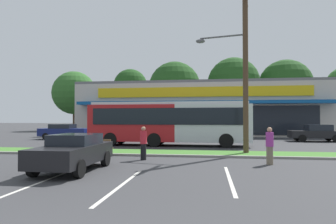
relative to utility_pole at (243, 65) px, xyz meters
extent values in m
cube|color=#427A2D|center=(-3.68, -0.24, -5.00)|extent=(56.00, 2.20, 0.12)
cube|color=gray|center=(-3.68, -1.46, -5.00)|extent=(56.00, 0.24, 0.12)
cube|color=silver|center=(-7.22, -8.99, -5.05)|extent=(0.12, 4.80, 0.01)
cube|color=silver|center=(-4.54, -8.16, -5.05)|extent=(0.12, 4.80, 0.01)
cube|color=silver|center=(-1.22, -6.83, -5.05)|extent=(0.12, 4.80, 0.01)
cube|color=#BCB7AD|center=(-2.83, 22.77, -2.00)|extent=(29.81, 13.80, 6.11)
cube|color=black|center=(-2.83, 15.82, -3.22)|extent=(25.04, 0.08, 3.18)
cube|color=#0F4C8C|center=(-2.83, 15.16, -1.27)|extent=(28.02, 1.40, 0.35)
cube|color=gold|center=(-2.83, 15.78, -0.05)|extent=(23.85, 0.16, 1.10)
cube|color=slate|center=(-2.83, 22.77, 1.20)|extent=(29.81, 13.80, 0.30)
cylinder|color=#473323|center=(-24.72, 30.13, -3.22)|extent=(0.44, 0.44, 3.67)
sphere|color=#2D6026|center=(-24.72, 30.13, 1.36)|extent=(7.33, 7.33, 7.33)
cylinder|color=#473323|center=(-15.37, 32.05, -2.33)|extent=(0.44, 0.44, 5.45)
sphere|color=#1E4719|center=(-15.37, 32.05, 2.59)|extent=(5.86, 5.86, 5.86)
cylinder|color=#473323|center=(-7.27, 28.74, -3.11)|extent=(0.44, 0.44, 3.89)
sphere|color=#1E4719|center=(-7.27, 28.74, 1.88)|extent=(8.12, 8.12, 8.12)
cylinder|color=#473323|center=(1.91, 29.67, -2.83)|extent=(0.44, 0.44, 4.45)
sphere|color=#1E4719|center=(1.91, 29.67, 2.44)|extent=(8.13, 8.13, 8.13)
cylinder|color=#473323|center=(9.93, 30.71, -3.09)|extent=(0.44, 0.44, 3.93)
sphere|color=#1E4719|center=(9.93, 30.71, 1.99)|extent=(8.32, 8.32, 8.32)
cylinder|color=#4C3826|center=(0.15, -0.03, -0.34)|extent=(0.30, 0.30, 9.43)
cylinder|color=#59595B|center=(-1.12, 0.24, 1.73)|extent=(2.56, 0.64, 0.10)
ellipsoid|color=#59595B|center=(-2.40, 0.51, 1.58)|extent=(0.56, 0.32, 0.24)
cube|color=#AD191E|center=(-7.56, 4.92, -3.36)|extent=(6.60, 2.68, 2.70)
cube|color=silver|center=(-1.61, 4.80, -3.36)|extent=(5.41, 2.66, 2.70)
cube|color=silver|center=(-4.88, 4.86, -1.91)|extent=(11.47, 2.52, 0.20)
cube|color=black|center=(-4.91, 3.56, -2.87)|extent=(10.95, 0.28, 1.19)
cube|color=black|center=(1.10, 4.75, -3.03)|extent=(0.10, 2.17, 1.51)
cylinder|color=black|center=(-0.69, 5.96, -4.56)|extent=(1.01, 0.32, 1.00)
cylinder|color=black|center=(-0.74, 3.61, -4.56)|extent=(1.01, 0.32, 1.00)
cylinder|color=black|center=(-5.75, 6.06, -4.56)|extent=(1.01, 0.32, 1.00)
cylinder|color=black|center=(-5.80, 3.71, -4.56)|extent=(1.01, 0.32, 1.00)
cylinder|color=black|center=(-9.03, 6.12, -4.56)|extent=(1.01, 0.32, 1.00)
cylinder|color=black|center=(-9.07, 3.77, -4.56)|extent=(1.01, 0.32, 1.00)
cube|color=brown|center=(-7.76, -2.08, -4.61)|extent=(1.60, 0.45, 0.06)
cube|color=brown|center=(-7.76, -2.27, -4.33)|extent=(1.60, 0.06, 0.44)
cube|color=#333338|center=(-7.15, -2.08, -4.83)|extent=(0.08, 0.36, 0.45)
cube|color=#333338|center=(-8.37, -2.08, -4.83)|extent=(0.08, 0.36, 0.45)
cube|color=navy|center=(-15.93, 10.08, -4.37)|extent=(4.79, 1.84, 0.74)
cube|color=black|center=(-16.17, 10.08, -3.78)|extent=(2.15, 1.62, 0.42)
cylinder|color=black|center=(-14.45, 10.96, -4.74)|extent=(0.64, 0.22, 0.64)
cylinder|color=black|center=(-14.45, 9.21, -4.74)|extent=(0.64, 0.22, 0.64)
cylinder|color=black|center=(-17.42, 10.96, -4.74)|extent=(0.64, 0.22, 0.64)
cylinder|color=black|center=(-17.42, 9.21, -4.74)|extent=(0.64, 0.22, 0.64)
cube|color=black|center=(7.45, 10.56, -4.42)|extent=(4.42, 1.75, 0.63)
cube|color=black|center=(7.67, 10.56, -3.84)|extent=(1.99, 1.54, 0.55)
cylinder|color=black|center=(6.08, 9.73, -4.74)|extent=(0.64, 0.22, 0.64)
cylinder|color=black|center=(6.08, 11.40, -4.74)|extent=(0.64, 0.22, 0.64)
cylinder|color=black|center=(8.82, 9.73, -4.74)|extent=(0.64, 0.22, 0.64)
cylinder|color=black|center=(8.82, 11.40, -4.74)|extent=(0.64, 0.22, 0.64)
cube|color=black|center=(-7.13, -6.13, -4.40)|extent=(1.77, 4.13, 0.68)
cube|color=black|center=(-7.13, -5.92, -3.85)|extent=(1.56, 1.86, 0.42)
cylinder|color=black|center=(-6.29, -7.41, -4.74)|extent=(0.22, 0.64, 0.64)
cylinder|color=black|center=(-7.97, -7.41, -4.74)|extent=(0.22, 0.64, 0.64)
cylinder|color=black|center=(-6.29, -4.85, -4.74)|extent=(0.22, 0.64, 0.64)
cylinder|color=black|center=(-7.97, -4.85, -4.74)|extent=(0.22, 0.64, 0.64)
cylinder|color=#726651|center=(0.75, -3.48, -4.66)|extent=(0.28, 0.28, 0.80)
cylinder|color=#99338C|center=(0.75, -3.48, -3.94)|extent=(0.33, 0.33, 0.63)
sphere|color=tan|center=(0.75, -3.48, -3.52)|extent=(0.22, 0.22, 0.22)
cylinder|color=black|center=(-5.09, -2.83, -4.66)|extent=(0.28, 0.28, 0.79)
cylinder|color=red|center=(-5.09, -2.83, -3.95)|extent=(0.33, 0.33, 0.63)
sphere|color=tan|center=(-5.09, -2.83, -3.53)|extent=(0.22, 0.22, 0.22)
camera|label=1|loc=(-1.89, -16.86, -3.03)|focal=31.21mm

